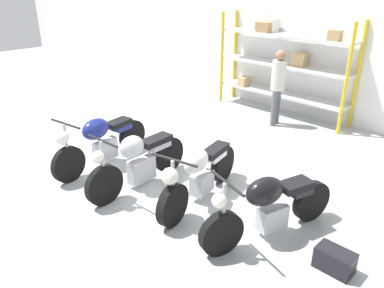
# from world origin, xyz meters

# --- Properties ---
(ground_plane) EXTENTS (30.00, 30.00, 0.00)m
(ground_plane) POSITION_xyz_m (0.00, 0.00, 0.00)
(ground_plane) COLOR #B2B7B7
(back_wall) EXTENTS (30.00, 0.08, 3.60)m
(back_wall) POSITION_xyz_m (0.00, 4.86, 1.80)
(back_wall) COLOR white
(back_wall) RESTS_ON ground_plane
(shelving_rack) EXTENTS (3.52, 0.63, 2.39)m
(shelving_rack) POSITION_xyz_m (-0.96, 4.50, 1.34)
(shelving_rack) COLOR gold
(shelving_rack) RESTS_ON ground_plane
(motorcycle_blue) EXTENTS (0.71, 2.16, 1.05)m
(motorcycle_blue) POSITION_xyz_m (-1.61, -0.33, 0.51)
(motorcycle_blue) COLOR black
(motorcycle_blue) RESTS_ON ground_plane
(motorcycle_silver) EXTENTS (0.68, 2.05, 1.05)m
(motorcycle_silver) POSITION_xyz_m (-0.51, -0.31, 0.48)
(motorcycle_silver) COLOR black
(motorcycle_silver) RESTS_ON ground_plane
(motorcycle_white) EXTENTS (0.80, 2.08, 1.01)m
(motorcycle_white) POSITION_xyz_m (0.50, 0.05, 0.47)
(motorcycle_white) COLOR black
(motorcycle_white) RESTS_ON ground_plane
(motorcycle_black) EXTENTS (0.89, 2.06, 1.02)m
(motorcycle_black) POSITION_xyz_m (1.75, 0.06, 0.48)
(motorcycle_black) COLOR black
(motorcycle_black) RESTS_ON ground_plane
(person_browsing) EXTENTS (0.36, 0.36, 1.74)m
(person_browsing) POSITION_xyz_m (-0.53, 3.72, 1.03)
(person_browsing) COLOR #595960
(person_browsing) RESTS_ON ground_plane
(toolbox) EXTENTS (0.44, 0.26, 0.28)m
(toolbox) POSITION_xyz_m (2.69, 0.07, 0.14)
(toolbox) COLOR black
(toolbox) RESTS_ON ground_plane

